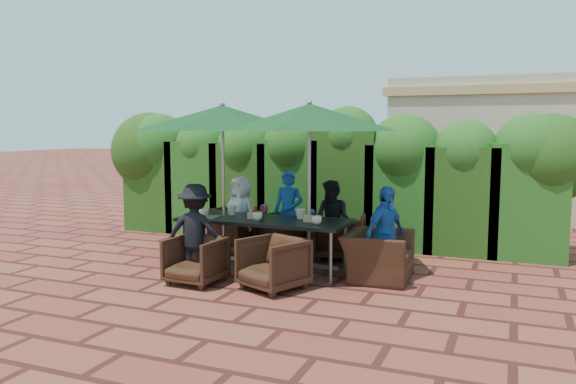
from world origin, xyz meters
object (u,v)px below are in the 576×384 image
at_px(chair_far_right, 340,235).
at_px(chair_near_right, 273,261).
at_px(umbrella_left, 223,118).
at_px(chair_far_left, 234,228).
at_px(dining_table, 263,224).
at_px(umbrella_right, 310,118).
at_px(chair_end_right, 378,248).
at_px(chair_far_mid, 285,232).
at_px(chair_near_left, 196,258).

distance_m(chair_far_right, chair_near_right, 1.99).
distance_m(umbrella_left, chair_far_left, 2.01).
relative_size(dining_table, umbrella_right, 1.01).
bearing_deg(chair_end_right, chair_far_left, 70.88).
height_order(dining_table, umbrella_right, umbrella_right).
height_order(umbrella_right, chair_far_mid, umbrella_right).
distance_m(dining_table, chair_near_left, 1.21).
xyz_separation_m(chair_far_mid, chair_end_right, (1.75, -0.90, 0.06)).
bearing_deg(umbrella_right, chair_end_right, 2.11).
xyz_separation_m(chair_far_left, chair_far_mid, (0.90, 0.08, -0.03)).
height_order(umbrella_left, chair_far_mid, umbrella_left).
bearing_deg(chair_far_right, chair_far_left, -4.34).
relative_size(dining_table, umbrella_left, 0.95).
bearing_deg(umbrella_left, chair_near_right, -37.86).
distance_m(umbrella_left, chair_end_right, 2.96).
height_order(chair_near_left, chair_end_right, chair_end_right).
xyz_separation_m(umbrella_left, chair_far_mid, (0.62, 0.93, -1.84)).
height_order(dining_table, chair_end_right, chair_end_right).
xyz_separation_m(dining_table, umbrella_left, (-0.68, 0.05, 1.54)).
xyz_separation_m(chair_far_mid, chair_far_right, (0.91, 0.08, 0.01)).
bearing_deg(chair_far_right, dining_table, 41.76).
bearing_deg(chair_near_left, chair_end_right, 30.53).
bearing_deg(dining_table, chair_far_mid, 93.22).
bearing_deg(chair_far_left, chair_end_right, 173.94).
bearing_deg(dining_table, chair_far_left, 136.64).
height_order(umbrella_left, chair_far_right, umbrella_left).
xyz_separation_m(umbrella_left, chair_near_left, (0.17, -1.09, -1.87)).
bearing_deg(umbrella_left, chair_far_right, 33.42).
bearing_deg(chair_end_right, umbrella_right, 90.09).
height_order(chair_far_mid, chair_near_right, chair_far_mid).
relative_size(umbrella_left, chair_end_right, 2.66).
bearing_deg(chair_end_right, chair_far_right, 38.81).
distance_m(chair_far_right, chair_near_left, 2.51).
relative_size(chair_far_right, chair_near_right, 1.05).
relative_size(chair_far_right, chair_near_left, 1.13).
bearing_deg(umbrella_right, umbrella_left, -179.99).
relative_size(chair_far_mid, chair_near_right, 1.02).
xyz_separation_m(chair_far_mid, chair_near_left, (-0.46, -2.03, -0.03)).
bearing_deg(chair_near_left, chair_far_left, 106.06).
relative_size(chair_far_mid, chair_near_left, 1.09).
height_order(umbrella_left, chair_near_right, umbrella_left).
bearing_deg(dining_table, chair_end_right, 2.87).
bearing_deg(chair_far_mid, chair_far_right, -151.15).
xyz_separation_m(dining_table, chair_near_left, (-0.51, -1.05, -0.33)).
bearing_deg(umbrella_left, chair_end_right, 0.89).
relative_size(chair_near_left, chair_end_right, 0.70).
relative_size(umbrella_left, chair_far_left, 3.24).
distance_m(chair_far_mid, chair_near_right, 1.99).
xyz_separation_m(chair_far_mid, chair_near_right, (0.61, -1.89, -0.01)).
bearing_deg(chair_far_left, dining_table, 147.68).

